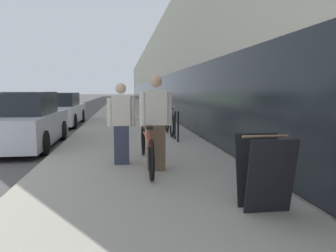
# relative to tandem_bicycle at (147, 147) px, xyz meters

# --- Properties ---
(sidewalk_slab) EXTENTS (3.91, 70.00, 0.14)m
(sidewalk_slab) POSITION_rel_tandem_bicycle_xyz_m (-0.11, 19.85, -0.43)
(sidewalk_slab) COLOR gray
(sidewalk_slab) RESTS_ON ground
(storefront_facade) EXTENTS (10.01, 70.00, 5.79)m
(storefront_facade) POSITION_rel_tandem_bicycle_xyz_m (6.88, 27.85, 2.39)
(storefront_facade) COLOR beige
(storefront_facade) RESTS_ON ground
(tandem_bicycle) EXTENTS (0.52, 2.77, 0.83)m
(tandem_bicycle) POSITION_rel_tandem_bicycle_xyz_m (0.00, 0.00, 0.00)
(tandem_bicycle) COLOR black
(tandem_bicycle) RESTS_ON sidewalk_slab
(person_rider) EXTENTS (0.57, 0.22, 1.68)m
(person_rider) POSITION_rel_tandem_bicycle_xyz_m (0.14, -0.36, 0.49)
(person_rider) COLOR brown
(person_rider) RESTS_ON sidewalk_slab
(person_bystander) EXTENTS (0.53, 0.21, 1.55)m
(person_bystander) POSITION_rel_tandem_bicycle_xyz_m (-0.47, 0.21, 0.42)
(person_bystander) COLOR #33384C
(person_bystander) RESTS_ON sidewalk_slab
(bike_rack_hoop) EXTENTS (0.05, 0.60, 0.84)m
(bike_rack_hoop) POSITION_rel_tandem_bicycle_xyz_m (1.05, 2.93, 0.15)
(bike_rack_hoop) COLOR black
(bike_rack_hoop) RESTS_ON sidewalk_slab
(cruiser_bike_nearest) EXTENTS (0.52, 1.81, 0.88)m
(cruiser_bike_nearest) POSITION_rel_tandem_bicycle_xyz_m (1.03, 4.20, 0.01)
(cruiser_bike_nearest) COLOR black
(cruiser_bike_nearest) RESTS_ON sidewalk_slab
(sandwich_board_sign) EXTENTS (0.56, 0.56, 0.90)m
(sandwich_board_sign) POSITION_rel_tandem_bicycle_xyz_m (1.22, -2.47, 0.09)
(sandwich_board_sign) COLOR black
(sandwich_board_sign) RESTS_ON sidewalk_slab
(parked_sedan_curbside) EXTENTS (1.81, 4.08, 1.51)m
(parked_sedan_curbside) POSITION_rel_tandem_bicycle_xyz_m (-3.13, 3.20, 0.18)
(parked_sedan_curbside) COLOR silver
(parked_sedan_curbside) RESTS_ON ground
(vintage_roadster_curbside) EXTENTS (1.81, 4.54, 1.43)m
(vintage_roadster_curbside) POSITION_rel_tandem_bicycle_xyz_m (-3.22, 8.88, 0.15)
(vintage_roadster_curbside) COLOR white
(vintage_roadster_curbside) RESTS_ON ground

